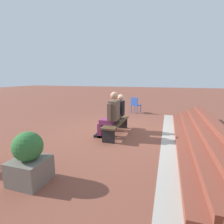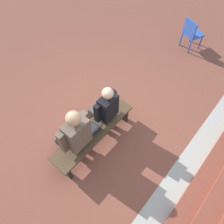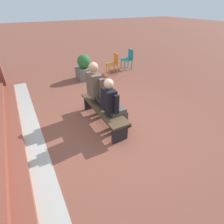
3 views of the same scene
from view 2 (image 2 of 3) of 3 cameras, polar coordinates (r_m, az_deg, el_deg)
ground_plane at (r=4.51m, az=-1.86°, el=-5.27°), size 60.00×60.00×0.00m
concrete_strip at (r=4.13m, az=13.71°, el=-20.98°), size 7.41×0.40×0.01m
bench at (r=4.11m, az=-4.86°, el=-5.56°), size 1.80×0.44×0.45m
person_student at (r=3.98m, az=-2.12°, el=1.04°), size 0.51×0.65×1.30m
person_adult at (r=3.68m, az=-10.03°, el=-5.56°), size 0.60×0.76×1.44m
laptop at (r=3.97m, az=-5.10°, el=-4.84°), size 0.32×0.29×0.21m
plastic_chair_by_pillar at (r=6.32m, az=20.05°, el=18.94°), size 0.54×0.54×0.84m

